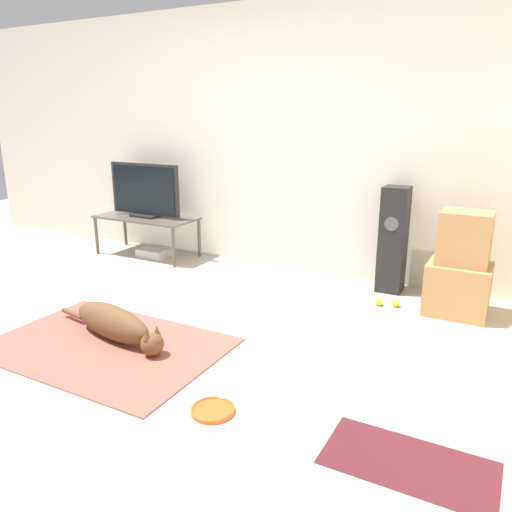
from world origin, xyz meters
TOP-DOWN VIEW (x-y plane):
  - ground_plane at (0.00, 0.00)m, footprint 12.00×12.00m
  - wall_back at (0.00, 2.10)m, footprint 8.00×0.06m
  - area_rug at (0.03, -0.17)m, footprint 1.57×1.08m
  - dog at (0.02, -0.07)m, footprint 1.11×0.33m
  - frisbee at (1.09, -0.48)m, footprint 0.24×0.24m
  - cardboard_box_lower at (2.04, 1.58)m, footprint 0.47×0.39m
  - cardboard_box_upper at (2.05, 1.60)m, footprint 0.37×0.31m
  - floor_speaker at (1.45, 1.87)m, footprint 0.22×0.22m
  - tv_stand at (-1.22, 1.74)m, footprint 1.13×0.52m
  - tv at (-1.22, 1.75)m, footprint 0.89×0.20m
  - tennis_ball_by_boxes at (1.59, 1.49)m, footprint 0.07×0.07m
  - tennis_ball_near_speaker at (1.46, 1.46)m, footprint 0.07×0.07m
  - game_console at (-1.12, 1.74)m, footprint 0.33×0.28m
  - door_mat at (2.10, -0.40)m, footprint 0.76×0.40m

SIDE VIEW (x-z plane):
  - ground_plane at x=0.00m, z-range 0.00..0.00m
  - door_mat at x=2.10m, z-range 0.00..0.01m
  - area_rug at x=0.03m, z-range 0.00..0.01m
  - frisbee at x=1.09m, z-range 0.00..0.03m
  - tennis_ball_by_boxes at x=1.59m, z-range 0.00..0.07m
  - tennis_ball_near_speaker at x=1.46m, z-range 0.00..0.07m
  - game_console at x=-1.12m, z-range 0.00..0.09m
  - dog at x=0.02m, z-range 0.01..0.25m
  - cardboard_box_lower at x=2.04m, z-range 0.00..0.41m
  - tv_stand at x=-1.22m, z-range 0.17..0.61m
  - floor_speaker at x=1.45m, z-range 0.00..0.93m
  - cardboard_box_upper at x=2.05m, z-range 0.41..0.82m
  - tv at x=-1.22m, z-range 0.43..1.01m
  - wall_back at x=0.00m, z-range 0.00..2.55m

